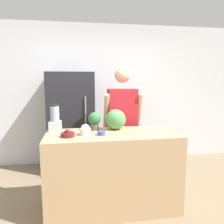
{
  "coord_description": "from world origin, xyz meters",
  "views": [
    {
      "loc": [
        -0.41,
        -2.17,
        1.59
      ],
      "look_at": [
        0.0,
        0.36,
        1.2
      ],
      "focal_mm": 35.0,
      "sensor_mm": 36.0,
      "label": 1
    }
  ],
  "objects_px": {
    "blender": "(55,120)",
    "bowl_cream": "(85,130)",
    "refrigerator": "(72,122)",
    "watermelon": "(116,119)",
    "person": "(122,125)",
    "bowl_cherries": "(68,134)",
    "potted_plant": "(95,120)",
    "bowl_small_blue": "(101,133)"
  },
  "relations": [
    {
      "from": "blender",
      "to": "bowl_cream",
      "type": "bearing_deg",
      "value": -34.83
    },
    {
      "from": "refrigerator",
      "to": "watermelon",
      "type": "distance_m",
      "value": 1.33
    },
    {
      "from": "person",
      "to": "bowl_cherries",
      "type": "xyz_separation_m",
      "value": [
        -0.76,
        -0.67,
        0.07
      ]
    },
    {
      "from": "bowl_cherries",
      "to": "potted_plant",
      "type": "relative_size",
      "value": 0.68
    },
    {
      "from": "person",
      "to": "bowl_cherries",
      "type": "height_order",
      "value": "person"
    },
    {
      "from": "bowl_cream",
      "to": "refrigerator",
      "type": "bearing_deg",
      "value": 98.02
    },
    {
      "from": "bowl_cherries",
      "to": "blender",
      "type": "relative_size",
      "value": 0.46
    },
    {
      "from": "bowl_small_blue",
      "to": "potted_plant",
      "type": "distance_m",
      "value": 0.29
    },
    {
      "from": "bowl_cherries",
      "to": "bowl_small_blue",
      "type": "relative_size",
      "value": 1.64
    },
    {
      "from": "person",
      "to": "blender",
      "type": "bearing_deg",
      "value": -157.94
    },
    {
      "from": "bowl_small_blue",
      "to": "bowl_cherries",
      "type": "bearing_deg",
      "value": -177.32
    },
    {
      "from": "bowl_cherries",
      "to": "potted_plant",
      "type": "distance_m",
      "value": 0.44
    },
    {
      "from": "refrigerator",
      "to": "bowl_small_blue",
      "type": "xyz_separation_m",
      "value": [
        0.37,
        -1.36,
        0.12
      ]
    },
    {
      "from": "person",
      "to": "watermelon",
      "type": "bearing_deg",
      "value": -111.44
    },
    {
      "from": "person",
      "to": "potted_plant",
      "type": "height_order",
      "value": "person"
    },
    {
      "from": "watermelon",
      "to": "blender",
      "type": "distance_m",
      "value": 0.75
    },
    {
      "from": "bowl_cream",
      "to": "blender",
      "type": "height_order",
      "value": "blender"
    },
    {
      "from": "bowl_cream",
      "to": "potted_plant",
      "type": "bearing_deg",
      "value": 61.64
    },
    {
      "from": "watermelon",
      "to": "blender",
      "type": "bearing_deg",
      "value": 173.34
    },
    {
      "from": "bowl_small_blue",
      "to": "blender",
      "type": "bearing_deg",
      "value": 152.69
    },
    {
      "from": "person",
      "to": "bowl_cherries",
      "type": "relative_size",
      "value": 11.38
    },
    {
      "from": "person",
      "to": "bowl_cherries",
      "type": "bearing_deg",
      "value": -138.67
    },
    {
      "from": "person",
      "to": "bowl_small_blue",
      "type": "xyz_separation_m",
      "value": [
        -0.38,
        -0.65,
        0.06
      ]
    },
    {
      "from": "refrigerator",
      "to": "blender",
      "type": "height_order",
      "value": "refrigerator"
    },
    {
      "from": "watermelon",
      "to": "potted_plant",
      "type": "relative_size",
      "value": 1.11
    },
    {
      "from": "person",
      "to": "bowl_cream",
      "type": "bearing_deg",
      "value": -132.2
    },
    {
      "from": "refrigerator",
      "to": "bowl_cream",
      "type": "relative_size",
      "value": 13.43
    },
    {
      "from": "person",
      "to": "bowl_small_blue",
      "type": "height_order",
      "value": "person"
    },
    {
      "from": "refrigerator",
      "to": "bowl_cherries",
      "type": "distance_m",
      "value": 1.39
    },
    {
      "from": "person",
      "to": "bowl_small_blue",
      "type": "bearing_deg",
      "value": -120.4
    },
    {
      "from": "bowl_cherries",
      "to": "person",
      "type": "bearing_deg",
      "value": 41.33
    },
    {
      "from": "person",
      "to": "potted_plant",
      "type": "bearing_deg",
      "value": -138.4
    },
    {
      "from": "bowl_cherries",
      "to": "blender",
      "type": "height_order",
      "value": "blender"
    },
    {
      "from": "bowl_small_blue",
      "to": "refrigerator",
      "type": "bearing_deg",
      "value": 105.2
    },
    {
      "from": "bowl_cream",
      "to": "bowl_small_blue",
      "type": "relative_size",
      "value": 1.34
    },
    {
      "from": "refrigerator",
      "to": "bowl_small_blue",
      "type": "distance_m",
      "value": 1.42
    },
    {
      "from": "refrigerator",
      "to": "bowl_small_blue",
      "type": "relative_size",
      "value": 17.97
    },
    {
      "from": "person",
      "to": "bowl_cream",
      "type": "distance_m",
      "value": 0.85
    },
    {
      "from": "refrigerator",
      "to": "watermelon",
      "type": "relative_size",
      "value": 6.76
    },
    {
      "from": "person",
      "to": "watermelon",
      "type": "xyz_separation_m",
      "value": [
        -0.18,
        -0.46,
        0.18
      ]
    },
    {
      "from": "watermelon",
      "to": "bowl_cream",
      "type": "relative_size",
      "value": 1.99
    },
    {
      "from": "potted_plant",
      "to": "bowl_cherries",
      "type": "bearing_deg",
      "value": -139.03
    }
  ]
}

